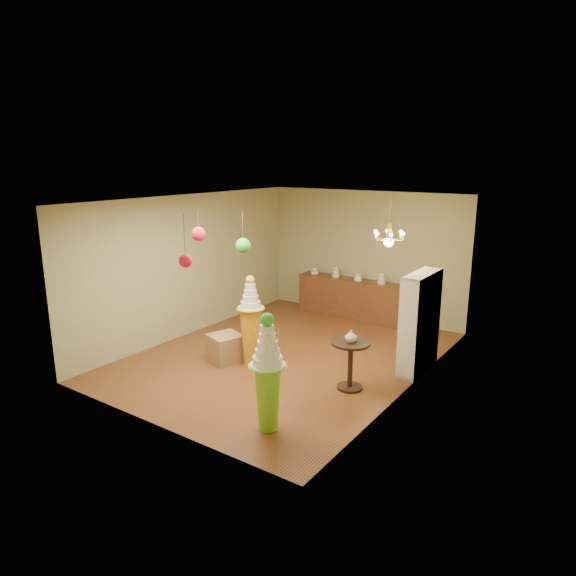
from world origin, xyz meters
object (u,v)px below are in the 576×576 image
Objects in this scene: sideboard at (357,299)px; pedestal_orange at (251,329)px; pedestal_green at (268,382)px; round_table at (350,359)px.

pedestal_orange is at bearing -94.38° from sideboard.
pedestal_orange is at bearing 134.30° from pedestal_green.
pedestal_orange is 3.70m from sideboard.
round_table is at bearing 79.71° from pedestal_green.
pedestal_green is at bearing -75.71° from sideboard.
sideboard is at bearing 115.52° from round_table.
pedestal_green is 1.86m from round_table.
round_table is at bearing -64.48° from sideboard.
round_table is at bearing 3.58° from pedestal_orange.
pedestal_green is 2.37m from pedestal_orange.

